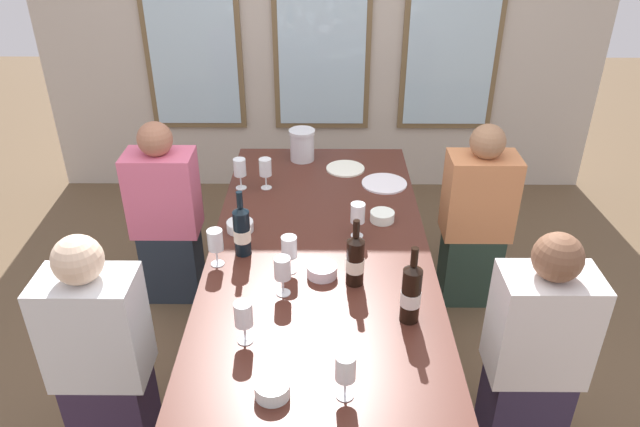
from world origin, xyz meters
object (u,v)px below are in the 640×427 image
dining_table (320,256)px  metal_pitcher (302,145)px  tasting_bowl_1 (240,226)px  wine_glass_0 (244,316)px  wine_bottle_0 (355,260)px  seated_person_3 (534,356)px  wine_bottle_2 (242,231)px  wine_glass_4 (289,248)px  wine_glass_1 (358,215)px  seated_person_2 (102,359)px  seated_person_1 (476,221)px  wine_glass_5 (265,169)px  tasting_bowl_2 (382,216)px  tasting_bowl_0 (272,389)px  white_plate_1 (345,169)px  wine_bottle_1 (411,293)px  white_plate_0 (384,183)px  wine_glass_3 (240,168)px  seated_person_0 (167,218)px  wine_glass_7 (282,269)px  wine_glass_2 (215,241)px  wine_glass_6 (345,370)px  tasting_bowl_3 (322,270)px

dining_table → metal_pitcher: metal_pitcher is taller
tasting_bowl_1 → wine_glass_0: size_ratio=0.74×
tasting_bowl_1 → wine_bottle_0: bearing=-38.2°
seated_person_3 → metal_pitcher: bearing=124.4°
wine_bottle_2 → wine_glass_4: (0.22, -0.14, 0.00)m
wine_bottle_0 → wine_glass_1: 0.38m
seated_person_2 → seated_person_1: bearing=32.4°
wine_glass_5 → tasting_bowl_2: bearing=-30.0°
seated_person_3 → seated_person_1: bearing=90.0°
tasting_bowl_0 → wine_glass_4: size_ratio=0.68×
dining_table → wine_bottle_0: wine_bottle_0 is taller
white_plate_1 → seated_person_1: size_ratio=0.20×
wine_bottle_1 → wine_bottle_2: (-0.70, 0.46, -0.01)m
dining_table → tasting_bowl_0: (-0.15, -0.93, 0.10)m
white_plate_0 → seated_person_2: bearing=-136.9°
wine_bottle_2 → wine_glass_3: bearing=97.9°
wine_glass_1 → seated_person_0: size_ratio=0.16×
metal_pitcher → wine_glass_3: 0.50m
white_plate_1 → white_plate_0: bearing=-42.1°
tasting_bowl_0 → seated_person_3: (1.03, 0.42, -0.24)m
wine_glass_1 → wine_glass_7: bearing=-125.8°
white_plate_1 → tasting_bowl_0: 1.76m
tasting_bowl_2 → tasting_bowl_0: bearing=-111.8°
wine_glass_2 → wine_glass_4: (0.32, -0.05, 0.00)m
tasting_bowl_1 → wine_glass_2: bearing=-102.8°
wine_bottle_0 → metal_pitcher: bearing=101.9°
metal_pitcher → wine_glass_6: metal_pitcher is taller
wine_bottle_1 → tasting_bowl_0: bearing=-141.9°
tasting_bowl_3 → wine_glass_7: (-0.16, -0.13, 0.10)m
tasting_bowl_3 → wine_glass_5: 0.88m
wine_bottle_2 → wine_glass_2: bearing=-140.0°
metal_pitcher → wine_bottle_1: size_ratio=0.58×
wine_glass_7 → wine_glass_4: bearing=83.2°
wine_bottle_0 → seated_person_2: (-1.03, -0.24, -0.33)m
wine_glass_4 → wine_glass_7: size_ratio=1.00×
wine_glass_2 → seated_person_2: size_ratio=0.16×
wine_bottle_0 → wine_glass_7: size_ratio=1.75×
wine_glass_3 → seated_person_3: size_ratio=0.16×
metal_pitcher → wine_bottle_2: wine_bottle_2 is taller
white_plate_0 → tasting_bowl_2: 0.40m
dining_table → white_plate_1: white_plate_1 is taller
wine_bottle_2 → seated_person_2: seated_person_2 is taller
wine_glass_0 → wine_glass_4: same height
tasting_bowl_3 → seated_person_1: size_ratio=0.12×
white_plate_0 → wine_glass_4: wine_glass_4 is taller
wine_bottle_2 → tasting_bowl_3: 0.41m
wine_glass_5 → wine_glass_6: 1.55m
white_plate_0 → wine_glass_0: (-0.63, -1.28, 0.11)m
white_plate_0 → white_plate_1: (-0.21, 0.19, 0.00)m
tasting_bowl_0 → wine_glass_0: wine_glass_0 is taller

